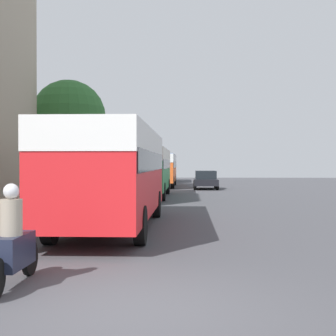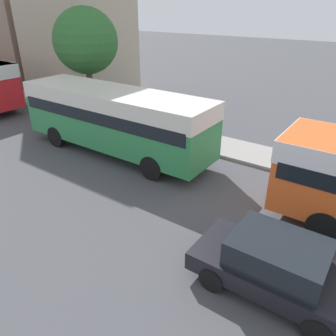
# 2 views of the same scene
# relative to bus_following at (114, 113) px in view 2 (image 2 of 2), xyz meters

# --- Properties ---
(building_corner) EXTENTS (6.52, 8.22, 8.57)m
(building_corner) POSITION_rel_bus_following_xyz_m (-7.69, -18.60, 2.38)
(building_corner) COLOR gray
(building_corner) RESTS_ON ground_plane
(building_midblock) EXTENTS (6.01, 6.58, 12.28)m
(building_midblock) POSITION_rel_bus_following_xyz_m (-7.44, -10.44, 4.23)
(building_midblock) COLOR #BCAD93
(building_midblock) RESTS_ON ground_plane
(bus_following) EXTENTS (2.51, 9.48, 2.92)m
(bus_following) POSITION_rel_bus_following_xyz_m (0.00, 0.00, 0.00)
(bus_following) COLOR #2D8447
(bus_following) RESTS_ON ground_plane
(car_crossing) EXTENTS (1.92, 3.92, 1.47)m
(car_crossing) POSITION_rel_bus_following_xyz_m (3.88, 8.78, -1.14)
(car_crossing) COLOR black
(car_crossing) RESTS_ON ground_plane
(pedestrian_walking_away) EXTENTS (0.40, 0.40, 1.66)m
(pedestrian_walking_away) POSITION_rel_bus_following_xyz_m (-2.57, -2.85, -0.92)
(pedestrian_walking_away) COLOR #232838
(pedestrian_walking_away) RESTS_ON sidewalk
(street_tree) EXTENTS (3.68, 3.68, 6.04)m
(street_tree) POSITION_rel_bus_following_xyz_m (-3.44, -5.26, 2.43)
(street_tree) COLOR brown
(street_tree) RESTS_ON sidewalk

